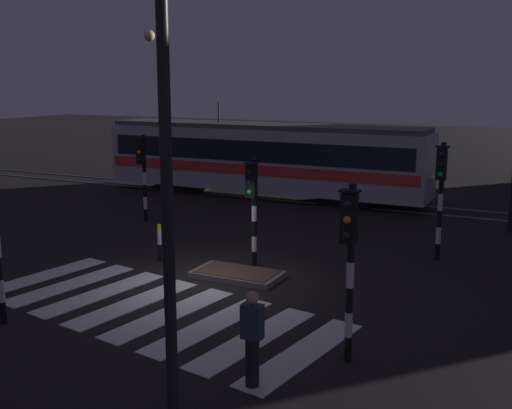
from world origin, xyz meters
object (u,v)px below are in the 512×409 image
object	(u,v)px
traffic_light_median_centre	(253,197)
pedestrian_waiting_at_kerb	(252,338)
traffic_light_corner_near_right	(350,247)
bollard_island_edge	(160,242)
tram	(262,157)
street_lamp_near_kerb	(154,93)
traffic_light_corner_far_left	(142,165)
traffic_light_corner_far_right	(441,184)
street_lamp_trackside_left	(161,96)

from	to	relation	value
traffic_light_median_centre	pedestrian_waiting_at_kerb	size ratio (longest dim) A/B	1.78
traffic_light_corner_near_right	bollard_island_edge	distance (m)	8.08
tram	pedestrian_waiting_at_kerb	distance (m)	17.79
traffic_light_median_centre	street_lamp_near_kerb	size ratio (longest dim) A/B	0.38
traffic_light_corner_far_left	traffic_light_corner_near_right	size ratio (longest dim) A/B	0.95
pedestrian_waiting_at_kerb	street_lamp_near_kerb	bearing A→B (deg)	-112.43
traffic_light_corner_far_left	pedestrian_waiting_at_kerb	bearing A→B (deg)	-45.94
traffic_light_corner_far_left	traffic_light_corner_near_right	world-z (taller)	traffic_light_corner_near_right
traffic_light_corner_far_left	traffic_light_median_centre	bearing A→B (deg)	-28.40
traffic_light_corner_far_left	pedestrian_waiting_at_kerb	xyz separation A→B (m)	(9.16, -9.47, -1.24)
bollard_island_edge	traffic_light_corner_far_right	bearing A→B (deg)	26.46
traffic_light_corner_far_left	bollard_island_edge	world-z (taller)	traffic_light_corner_far_left
traffic_light_median_centre	tram	world-z (taller)	tram
street_lamp_trackside_left	tram	world-z (taller)	street_lamp_trackside_left
street_lamp_near_kerb	tram	world-z (taller)	street_lamp_near_kerb
traffic_light_corner_far_right	pedestrian_waiting_at_kerb	world-z (taller)	traffic_light_corner_far_right
traffic_light_corner_far_right	street_lamp_near_kerb	bearing A→B (deg)	-101.37
tram	bollard_island_edge	world-z (taller)	tram
traffic_light_median_centre	street_lamp_trackside_left	bearing A→B (deg)	138.82
traffic_light_median_centre	street_lamp_trackside_left	distance (m)	10.24
pedestrian_waiting_at_kerb	traffic_light_corner_far_left	bearing A→B (deg)	134.06
traffic_light_corner_far_right	street_lamp_trackside_left	distance (m)	12.73
tram	traffic_light_corner_far_left	bearing A→B (deg)	-104.15
traffic_light_corner_near_right	bollard_island_edge	bearing A→B (deg)	150.30
traffic_light_corner_far_left	street_lamp_near_kerb	distance (m)	14.26
bollard_island_edge	pedestrian_waiting_at_kerb	bearing A→B (deg)	-43.90
traffic_light_corner_far_right	tram	size ratio (longest dim) A/B	0.23
street_lamp_trackside_left	pedestrian_waiting_at_kerb	bearing A→B (deg)	-50.37
street_lamp_trackside_left	street_lamp_near_kerb	distance (m)	17.39
traffic_light_corner_far_right	bollard_island_edge	bearing A→B (deg)	-153.54
traffic_light_corner_far_right	pedestrian_waiting_at_kerb	size ratio (longest dim) A/B	2.01
tram	street_lamp_trackside_left	bearing A→B (deg)	-131.52
traffic_light_corner_far_left	bollard_island_edge	xyz separation A→B (m)	(3.45, -3.97, -1.56)
traffic_light_median_centre	street_lamp_near_kerb	world-z (taller)	street_lamp_near_kerb
traffic_light_corner_far_right	bollard_island_edge	distance (m)	8.21
tram	pedestrian_waiting_at_kerb	xyz separation A→B (m)	(7.48, -16.12, -0.87)
traffic_light_corner_near_right	bollard_island_edge	world-z (taller)	traffic_light_corner_near_right
bollard_island_edge	traffic_light_corner_far_left	bearing A→B (deg)	130.98
traffic_light_corner_near_right	street_lamp_near_kerb	distance (m)	4.61
traffic_light_median_centre	street_lamp_trackside_left	size ratio (longest dim) A/B	0.43
traffic_light_corner_far_right	street_lamp_trackside_left	xyz separation A→B (m)	(-11.99, 3.63, 2.24)
traffic_light_corner_far_right	bollard_island_edge	xyz separation A→B (m)	(-7.19, -3.58, -1.71)
traffic_light_corner_far_left	traffic_light_corner_near_right	bearing A→B (deg)	-37.40
traffic_light_median_centre	traffic_light_corner_far_right	xyz separation A→B (m)	(4.52, 2.91, 0.26)
bollard_island_edge	tram	bearing A→B (deg)	99.49
traffic_light_corner_far_left	traffic_light_median_centre	size ratio (longest dim) A/B	1.05
traffic_light_corner_far_left	pedestrian_waiting_at_kerb	world-z (taller)	traffic_light_corner_far_left
traffic_light_median_centre	tram	xyz separation A→B (m)	(-4.44, 9.96, -0.27)
street_lamp_near_kerb	bollard_island_edge	size ratio (longest dim) A/B	7.16
traffic_light_corner_near_right	street_lamp_near_kerb	xyz separation A→B (m)	(-1.84, -3.21, 2.75)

